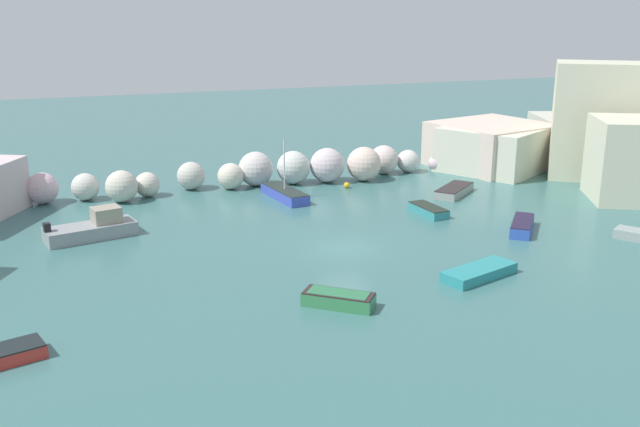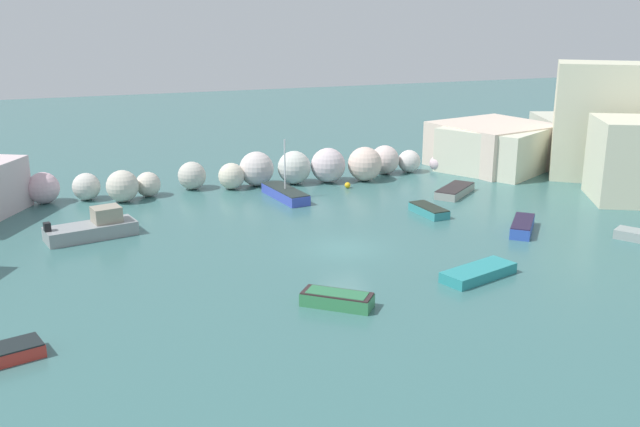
% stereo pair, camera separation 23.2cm
% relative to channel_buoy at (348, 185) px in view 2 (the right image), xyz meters
% --- Properties ---
extents(cove_water, '(160.00, 160.00, 0.00)m').
position_rel_channel_buoy_xyz_m(cove_water, '(-5.57, -12.86, -0.22)').
color(cove_water, '#3A6A69').
rests_on(cove_water, ground).
extents(cliff_headland_right, '(20.74, 24.34, 9.08)m').
position_rel_channel_buoy_xyz_m(cliff_headland_right, '(19.64, -3.70, 2.47)').
color(cliff_headland_right, beige).
rests_on(cliff_headland_right, ground).
extents(rock_breakwater, '(34.97, 4.40, 2.69)m').
position_rel_channel_buoy_xyz_m(rock_breakwater, '(-7.04, 2.77, 0.96)').
color(rock_breakwater, silver).
rests_on(rock_breakwater, ground).
extents(channel_buoy, '(0.45, 0.45, 0.45)m').
position_rel_channel_buoy_xyz_m(channel_buoy, '(0.00, 0.00, 0.00)').
color(channel_buoy, gold).
rests_on(channel_buoy, cove_water).
extents(moored_boat_0, '(2.13, 5.25, 4.29)m').
position_rel_channel_buoy_xyz_m(moored_boat_0, '(-5.35, -1.28, 0.15)').
color(moored_boat_0, '#3B4EBB').
rests_on(moored_boat_0, cove_water).
extents(moored_boat_1, '(1.46, 3.23, 0.58)m').
position_rel_channel_buoy_xyz_m(moored_boat_1, '(2.28, -8.47, 0.06)').
color(moored_boat_1, teal).
rests_on(moored_boat_1, cove_water).
extents(moored_boat_2, '(5.46, 3.02, 1.75)m').
position_rel_channel_buoy_xyz_m(moored_boat_2, '(-18.71, -5.73, 0.36)').
color(moored_boat_2, gray).
rests_on(moored_boat_2, cove_water).
extents(moored_boat_3, '(3.35, 3.62, 0.71)m').
position_rel_channel_buoy_xyz_m(moored_boat_3, '(5.80, -13.75, 0.13)').
color(moored_boat_3, '#2F51B6').
rests_on(moored_boat_3, cove_water).
extents(moored_boat_4, '(4.44, 2.69, 0.54)m').
position_rel_channel_buoy_xyz_m(moored_boat_4, '(-0.93, -19.42, 0.05)').
color(moored_boat_4, teal).
rests_on(moored_boat_4, cove_water).
extents(moored_boat_5, '(3.30, 2.14, 0.57)m').
position_rel_channel_buoy_xyz_m(moored_boat_5, '(-23.05, -20.57, 0.06)').
color(moored_boat_5, red).
rests_on(moored_boat_5, cove_water).
extents(moored_boat_6, '(3.28, 3.01, 0.68)m').
position_rel_channel_buoy_xyz_m(moored_boat_6, '(-8.96, -20.23, 0.13)').
color(moored_boat_6, '#36814E').
rests_on(moored_boat_6, cove_water).
extents(moored_boat_8, '(4.24, 3.84, 0.60)m').
position_rel_channel_buoy_xyz_m(moored_boat_8, '(6.58, -4.55, 0.07)').
color(moored_boat_8, gray).
rests_on(moored_boat_8, cove_water).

